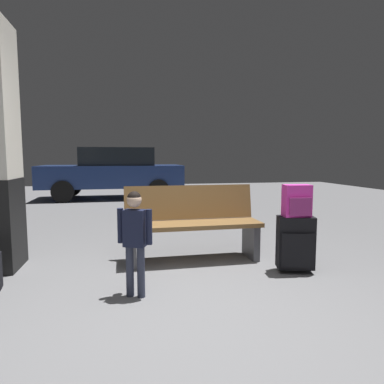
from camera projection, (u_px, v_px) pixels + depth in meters
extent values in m
cube|color=slate|center=(156.00, 225.00, 6.42)|extent=(18.00, 18.00, 0.10)
cube|color=brown|center=(194.00, 225.00, 3.98)|extent=(1.61, 0.46, 0.05)
cube|color=brown|center=(189.00, 202.00, 4.20)|extent=(1.60, 0.13, 0.42)
cube|color=#4C4C51|center=(132.00, 247.00, 3.86)|extent=(0.09, 0.40, 0.41)
cube|color=#4C4C51|center=(251.00, 241.00, 4.15)|extent=(0.09, 0.40, 0.41)
cube|color=black|center=(295.00, 242.00, 3.62)|extent=(0.42, 0.29, 0.56)
cube|color=black|center=(298.00, 251.00, 3.52)|extent=(0.34, 0.11, 0.36)
cube|color=#A5A5AA|center=(294.00, 216.00, 3.67)|extent=(0.14, 0.06, 0.02)
cylinder|color=black|center=(278.00, 267.00, 3.74)|extent=(0.03, 0.05, 0.04)
cylinder|color=black|center=(307.00, 267.00, 3.73)|extent=(0.03, 0.05, 0.04)
cube|color=#D833A5|center=(297.00, 201.00, 3.57)|extent=(0.29, 0.19, 0.34)
cube|color=#8E2B70|center=(300.00, 207.00, 3.49)|extent=(0.23, 0.05, 0.19)
cylinder|color=black|center=(297.00, 186.00, 3.56)|extent=(0.06, 0.03, 0.02)
cylinder|color=#33384C|center=(141.00, 272.00, 2.97)|extent=(0.07, 0.07, 0.46)
cylinder|color=#33384C|center=(130.00, 271.00, 2.99)|extent=(0.07, 0.07, 0.46)
cube|color=#191E38|center=(135.00, 228.00, 2.94)|extent=(0.21, 0.18, 0.32)
cylinder|color=#191E38|center=(149.00, 227.00, 2.91)|extent=(0.05, 0.05, 0.31)
cylinder|color=#191E38|center=(120.00, 226.00, 2.97)|extent=(0.05, 0.05, 0.31)
sphere|color=beige|center=(134.00, 200.00, 2.91)|extent=(0.13, 0.13, 0.13)
sphere|color=black|center=(134.00, 198.00, 2.91)|extent=(0.12, 0.12, 0.12)
cylinder|color=#E5D84C|center=(132.00, 224.00, 3.04)|extent=(0.06, 0.06, 0.10)
cylinder|color=red|center=(132.00, 216.00, 3.04)|extent=(0.01, 0.01, 0.06)
cube|color=navy|center=(113.00, 176.00, 10.16)|extent=(4.11, 1.74, 0.64)
cube|color=black|center=(117.00, 157.00, 10.13)|extent=(2.11, 1.56, 0.52)
cylinder|color=black|center=(63.00, 192.00, 9.16)|extent=(0.60, 0.21, 0.60)
cylinder|color=black|center=(72.00, 187.00, 10.71)|extent=(0.60, 0.21, 0.60)
cylinder|color=black|center=(159.00, 190.00, 9.67)|extent=(0.60, 0.21, 0.60)
cylinder|color=black|center=(154.00, 185.00, 11.23)|extent=(0.60, 0.21, 0.60)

